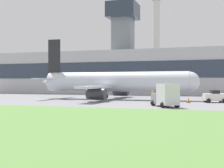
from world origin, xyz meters
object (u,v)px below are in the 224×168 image
(pushback_tug, at_px, (215,97))
(airplane, at_px, (113,82))
(baggage_truck, at_px, (166,96))
(ground_crew_person, at_px, (153,97))

(pushback_tug, bearing_deg, airplane, 170.18)
(airplane, distance_m, baggage_truck, 17.28)
(airplane, bearing_deg, ground_crew_person, -38.49)
(baggage_truck, bearing_deg, pushback_tug, 61.64)
(pushback_tug, bearing_deg, ground_crew_person, -157.10)
(baggage_truck, relative_size, ground_crew_person, 2.89)
(ground_crew_person, bearing_deg, airplane, 141.51)
(ground_crew_person, bearing_deg, pushback_tug, 22.90)
(airplane, relative_size, ground_crew_person, 15.88)
(pushback_tug, xyz_separation_m, baggage_truck, (-5.63, -10.43, 0.52))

